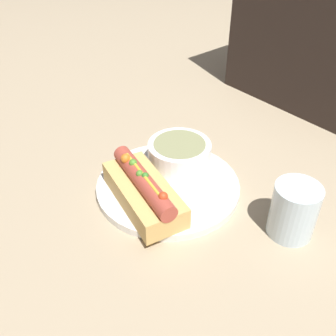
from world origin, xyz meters
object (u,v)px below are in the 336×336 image
(spoon, at_px, (162,160))
(drinking_glass, at_px, (294,211))
(hot_dog, at_px, (144,191))
(seated_diner, at_px, (326,16))
(soup_bowl, at_px, (179,154))

(spoon, height_order, drinking_glass, drinking_glass)
(hot_dog, distance_m, seated_diner, 0.57)
(soup_bowl, bearing_deg, drinking_glass, 7.65)
(hot_dog, bearing_deg, spoon, 138.37)
(soup_bowl, relative_size, spoon, 0.81)
(hot_dog, relative_size, spoon, 1.30)
(soup_bowl, bearing_deg, seated_diner, 91.86)
(drinking_glass, height_order, seated_diner, seated_diner)
(seated_diner, bearing_deg, hot_dog, -84.31)
(hot_dog, distance_m, drinking_glass, 0.23)
(soup_bowl, distance_m, seated_diner, 0.46)
(hot_dog, bearing_deg, seated_diner, 107.32)
(spoon, relative_size, drinking_glass, 1.61)
(soup_bowl, height_order, spoon, soup_bowl)
(spoon, height_order, seated_diner, seated_diner)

